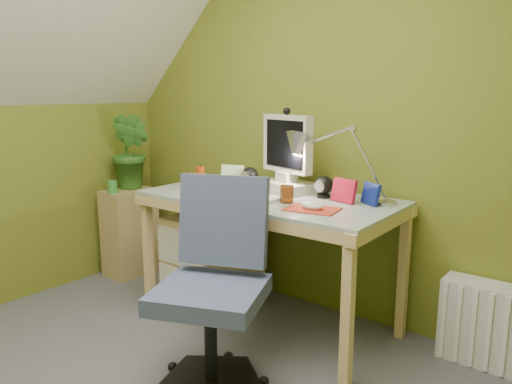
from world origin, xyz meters
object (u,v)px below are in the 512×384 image
Objects in this scene: side_ledge at (130,232)px; potted_plant at (131,151)px; desk at (269,261)px; desk_lamp at (356,147)px; monitor at (287,147)px; radiator at (485,324)px; task_chair at (210,291)px.

potted_plant is at bearing 90.00° from side_ledge.
desk is 0.85m from desk_lamp.
monitor is 1.25× the size of radiator.
desk_lamp is at bearing 4.64° from side_ledge.
potted_plant is 1.32× the size of radiator.
task_chair is (0.19, -0.71, 0.10)m from desk.
radiator is (0.70, 0.14, -0.88)m from desk_lamp.
desk_lamp is 1.11m from task_chair.
side_ledge is 0.67× the size of task_chair.
radiator is (2.50, 0.24, -0.73)m from potted_plant.
desk_lamp is 0.62× the size of task_chair.
desk_lamp is (0.45, 0.00, 0.03)m from monitor.
desk is at bearing -1.42° from side_ledge.
task_chair is 2.27× the size of radiator.
desk reaches higher than side_ledge.
desk is 1.46m from potted_plant.
desk is 1.36m from side_ledge.
task_chair reaches higher than side_ledge.
task_chair is at bearing -113.63° from desk_lamp.
desk_lamp is at bearing 3.06° from potted_plant.
desk_lamp is 1.97m from side_ledge.
radiator is (1.15, 0.14, -0.85)m from monitor.
desk is 2.24× the size of side_ledge.
desk is at bearing -75.88° from monitor.
desk_lamp reaches higher than side_ledge.
task_chair reaches higher than desk.
desk_lamp reaches higher than radiator.
potted_plant is 1.80m from task_chair.
desk_lamp reaches higher than potted_plant.
radiator is (1.15, 0.32, -0.18)m from desk.
task_chair is at bearing -25.71° from side_ledge.
potted_plant reaches higher than side_ledge.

